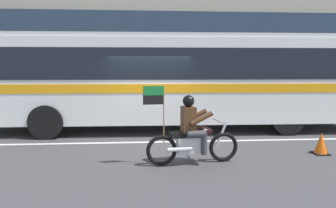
# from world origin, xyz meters

# --- Properties ---
(ground_plane) EXTENTS (60.00, 60.00, 0.00)m
(ground_plane) POSITION_xyz_m (0.00, 0.00, 0.00)
(ground_plane) COLOR #3D3D3F
(sidewalk_curb) EXTENTS (28.00, 3.80, 0.15)m
(sidewalk_curb) POSITION_xyz_m (0.00, 5.10, 0.07)
(sidewalk_curb) COLOR #B7B2A8
(sidewalk_curb) RESTS_ON ground_plane
(lane_center_stripe) EXTENTS (26.60, 0.14, 0.01)m
(lane_center_stripe) POSITION_xyz_m (0.00, -0.60, 0.00)
(lane_center_stripe) COLOR silver
(lane_center_stripe) RESTS_ON ground_plane
(transit_bus) EXTENTS (12.96, 2.79, 3.22)m
(transit_bus) POSITION_xyz_m (0.86, 1.19, 1.88)
(transit_bus) COLOR white
(transit_bus) RESTS_ON ground_plane
(motorcycle_with_rider) EXTENTS (2.18, 0.68, 1.78)m
(motorcycle_with_rider) POSITION_xyz_m (0.94, -2.52, 0.67)
(motorcycle_with_rider) COLOR black
(motorcycle_with_rider) RESTS_ON ground_plane
(fire_hydrant) EXTENTS (0.22, 0.30, 0.75)m
(fire_hydrant) POSITION_xyz_m (-1.43, 4.16, 0.52)
(fire_hydrant) COLOR red
(fire_hydrant) RESTS_ON sidewalk_curb
(traffic_cone) EXTENTS (0.36, 0.36, 0.55)m
(traffic_cone) POSITION_xyz_m (4.28, -2.02, 0.26)
(traffic_cone) COLOR #EA590F
(traffic_cone) RESTS_ON ground_plane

